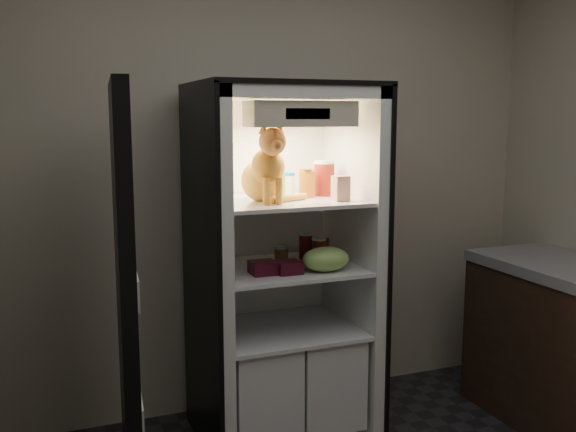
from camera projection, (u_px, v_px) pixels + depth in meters
name	position (u px, v px, depth m)	size (l,w,h in m)	color
room_shell	(437.00, 145.00, 2.00)	(3.60, 3.60, 3.60)	white
refrigerator	(280.00, 291.00, 3.40)	(0.90, 0.72, 1.88)	white
fridge_door	(126.00, 306.00, 2.71)	(0.14, 0.87, 1.85)	black
tabby_cat	(265.00, 172.00, 3.14)	(0.33, 0.37, 0.40)	#B46517
parmesan_shaker	(279.00, 182.00, 3.29)	(0.07, 0.07, 0.17)	#23832A
mayo_tub	(287.00, 183.00, 3.45)	(0.09, 0.09, 0.12)	white
salsa_jar	(307.00, 183.00, 3.33)	(0.09, 0.09, 0.15)	maroon
pepper_jar	(324.00, 178.00, 3.41)	(0.11, 0.11, 0.19)	maroon
cream_carton	(341.00, 188.00, 3.19)	(0.07, 0.07, 0.13)	silver
soda_can_a	(306.00, 246.00, 3.49)	(0.07, 0.07, 0.14)	black
soda_can_b	(323.00, 248.00, 3.45)	(0.07, 0.07, 0.13)	black
soda_can_c	(319.00, 252.00, 3.35)	(0.07, 0.07, 0.14)	black
condiment_jar	(281.00, 255.00, 3.35)	(0.07, 0.07, 0.10)	brown
grape_bag	(326.00, 259.00, 3.21)	(0.25, 0.18, 0.12)	#80BB57
berry_box_left	(263.00, 268.00, 3.15)	(0.13, 0.13, 0.06)	#470B1D
berry_box_right	(288.00, 267.00, 3.17)	(0.12, 0.12, 0.06)	#470B1D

